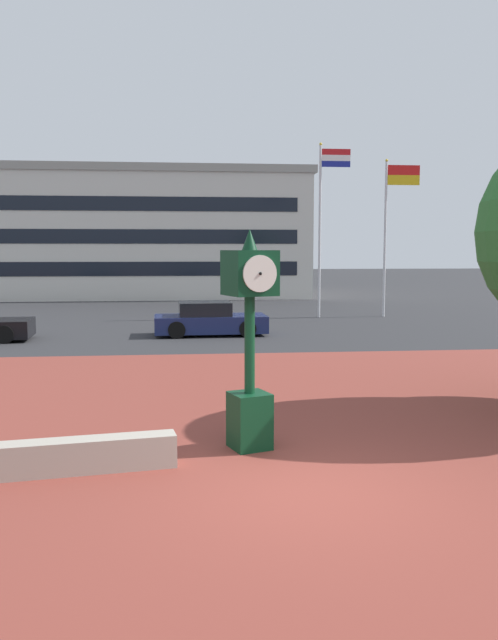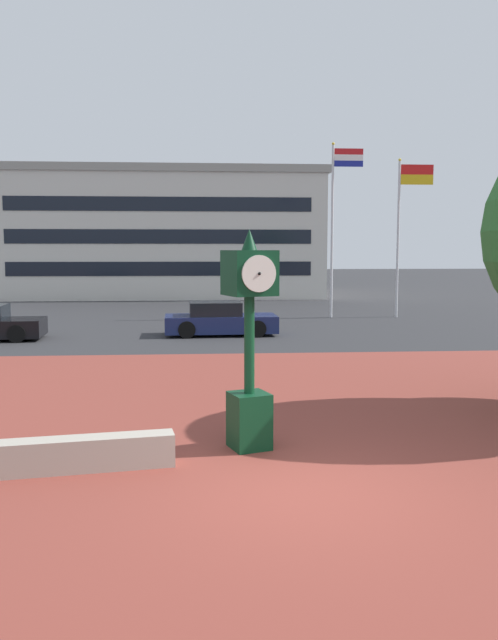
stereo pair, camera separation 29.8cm
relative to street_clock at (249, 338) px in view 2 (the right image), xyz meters
name	(u,v)px [view 2 (the right image)]	position (x,y,z in m)	size (l,w,h in m)	color
ground_plane	(301,491)	(0.55, -1.98, -1.84)	(200.00, 200.00, 0.00)	#2D2D30
plaza_brick_paving	(270,417)	(0.55, 1.94, -1.83)	(44.00, 15.83, 0.01)	brown
planter_wall	(65,455)	(-2.79, -0.95, -1.59)	(3.20, 0.40, 0.50)	#ADA393
street_clock	(249,338)	(0.00, 0.00, 0.00)	(0.92, 0.93, 3.59)	#0C381E
car_street_mid	(219,320)	(-0.07, 14.45, -1.26)	(4.31, 2.04, 1.28)	navy
flagpole_primary	(335,217)	(5.62, 20.55, 2.97)	(1.51, 0.14, 8.27)	silver
flagpole_secondary	(403,223)	(8.90, 20.55, 2.71)	(1.71, 0.14, 7.56)	silver
civic_building	(165,235)	(-3.32, 37.79, 2.50)	(21.88, 12.70, 8.66)	beige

